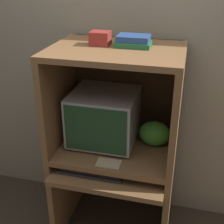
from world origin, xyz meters
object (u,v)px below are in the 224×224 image
object	(u,v)px
mouse	(134,177)
storage_box	(100,38)
keyboard	(92,170)
crt_monitor	(104,117)
snack_bag	(155,133)
book_stack	(134,41)

from	to	relation	value
mouse	storage_box	distance (m)	0.92
keyboard	mouse	size ratio (longest dim) A/B	6.27
crt_monitor	snack_bag	bearing A→B (deg)	5.52
crt_monitor	storage_box	distance (m)	0.55
crt_monitor	mouse	bearing A→B (deg)	-44.33
mouse	storage_box	xyz separation A→B (m)	(-0.29, 0.26, 0.83)
crt_monitor	mouse	distance (m)	0.47
crt_monitor	mouse	xyz separation A→B (m)	(0.27, -0.27, -0.28)
snack_bag	storage_box	bearing A→B (deg)	-173.92
snack_bag	crt_monitor	bearing A→B (deg)	-174.48
crt_monitor	keyboard	distance (m)	0.38
mouse	book_stack	world-z (taller)	book_stack
mouse	snack_bag	size ratio (longest dim) A/B	0.33
book_stack	crt_monitor	bearing A→B (deg)	-175.18
snack_bag	storage_box	distance (m)	0.76
book_stack	keyboard	bearing A→B (deg)	-126.96
book_stack	storage_box	size ratio (longest dim) A/B	1.78
keyboard	snack_bag	distance (m)	0.51
crt_monitor	snack_bag	world-z (taller)	crt_monitor
keyboard	storage_box	xyz separation A→B (m)	(-0.00, 0.26, 0.83)
storage_box	snack_bag	bearing A→B (deg)	6.08
keyboard	mouse	bearing A→B (deg)	-0.87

